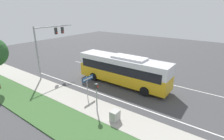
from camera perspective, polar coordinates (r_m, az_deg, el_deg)
ground_plane at (r=20.93m, az=9.65°, el=-6.48°), size 80.00×80.00×0.00m
sidewalk at (r=16.24m, az=-0.55°, el=-14.19°), size 2.80×80.00×0.12m
grass_verge at (r=14.31m, az=-8.67°, el=-19.84°), size 3.60×80.00×0.10m
lane_divider_near at (r=18.11m, az=4.43°, el=-10.60°), size 0.14×30.00×0.01m
lane_divider_far at (r=23.95m, az=13.54°, el=-3.31°), size 0.14×30.00×0.01m
bus at (r=21.49m, az=3.46°, el=0.38°), size 2.77×11.89×3.72m
signal_gantry at (r=25.04m, az=-20.22°, el=8.89°), size 6.09×0.41×7.01m
pedestrian_signal at (r=15.64m, az=-5.05°, el=-7.57°), size 0.28×0.34×2.88m
street_sign at (r=18.47m, az=-7.97°, el=-3.96°), size 1.55×0.08×2.43m
utility_cabinet at (r=15.12m, az=0.95°, el=-14.69°), size 0.79×0.62×0.91m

